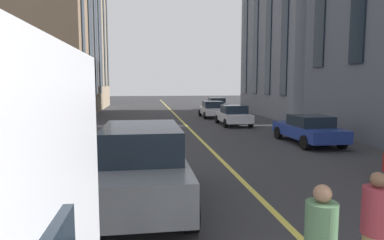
{
  "coord_description": "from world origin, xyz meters",
  "views": [
    {
      "loc": [
        -1.47,
        2.81,
        2.84
      ],
      "look_at": [
        11.77,
        0.93,
        1.39
      ],
      "focal_mm": 31.08,
      "sensor_mm": 36.0,
      "label": 1
    }
  ],
  "objects_px": {
    "car_white_mid": "(212,109)",
    "pedestrian_companion": "(375,231)",
    "car_white_oncoming": "(216,104)",
    "car_grey_far": "(142,165)",
    "car_blue_trailing": "(308,129)",
    "car_white_near": "(233,115)"
  },
  "relations": [
    {
      "from": "car_grey_far",
      "to": "pedestrian_companion",
      "type": "relative_size",
      "value": 2.85
    },
    {
      "from": "car_grey_far",
      "to": "car_blue_trailing",
      "type": "distance_m",
      "value": 10.54
    },
    {
      "from": "car_blue_trailing",
      "to": "pedestrian_companion",
      "type": "distance_m",
      "value": 11.69
    },
    {
      "from": "car_blue_trailing",
      "to": "car_white_mid",
      "type": "bearing_deg",
      "value": 8.74
    },
    {
      "from": "car_white_oncoming",
      "to": "pedestrian_companion",
      "type": "height_order",
      "value": "pedestrian_companion"
    },
    {
      "from": "car_grey_far",
      "to": "car_white_oncoming",
      "type": "height_order",
      "value": "car_grey_far"
    },
    {
      "from": "car_white_mid",
      "to": "pedestrian_companion",
      "type": "distance_m",
      "value": 23.92
    },
    {
      "from": "car_white_oncoming",
      "to": "car_white_mid",
      "type": "bearing_deg",
      "value": 165.28
    },
    {
      "from": "car_white_oncoming",
      "to": "car_grey_far",
      "type": "bearing_deg",
      "value": 164.29
    },
    {
      "from": "car_white_near",
      "to": "car_white_oncoming",
      "type": "relative_size",
      "value": 0.89
    },
    {
      "from": "car_blue_trailing",
      "to": "car_white_oncoming",
      "type": "distance_m",
      "value": 20.65
    },
    {
      "from": "car_grey_far",
      "to": "car_white_oncoming",
      "type": "bearing_deg",
      "value": -15.71
    },
    {
      "from": "car_white_near",
      "to": "pedestrian_companion",
      "type": "bearing_deg",
      "value": 170.85
    },
    {
      "from": "pedestrian_companion",
      "to": "car_blue_trailing",
      "type": "bearing_deg",
      "value": -23.09
    },
    {
      "from": "car_white_near",
      "to": "car_white_oncoming",
      "type": "bearing_deg",
      "value": -7.14
    },
    {
      "from": "car_grey_far",
      "to": "car_white_near",
      "type": "bearing_deg",
      "value": -22.91
    },
    {
      "from": "car_grey_far",
      "to": "car_white_mid",
      "type": "relative_size",
      "value": 1.21
    },
    {
      "from": "car_white_oncoming",
      "to": "pedestrian_companion",
      "type": "distance_m",
      "value": 31.74
    },
    {
      "from": "car_white_oncoming",
      "to": "pedestrian_companion",
      "type": "bearing_deg",
      "value": 171.69
    },
    {
      "from": "car_blue_trailing",
      "to": "pedestrian_companion",
      "type": "relative_size",
      "value": 2.67
    },
    {
      "from": "car_white_mid",
      "to": "car_blue_trailing",
      "type": "bearing_deg",
      "value": -171.26
    },
    {
      "from": "car_grey_far",
      "to": "car_blue_trailing",
      "type": "relative_size",
      "value": 1.07
    }
  ]
}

